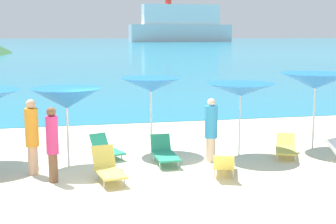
{
  "coord_description": "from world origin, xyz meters",
  "views": [
    {
      "loc": [
        -1.54,
        -11.37,
        3.5
      ],
      "look_at": [
        1.65,
        2.78,
        1.2
      ],
      "focal_mm": 52.25,
      "sensor_mm": 36.0,
      "label": 1
    }
  ],
  "objects": [
    {
      "name": "umbrella_3",
      "position": [
        -1.35,
        1.58,
        1.85
      ],
      "size": [
        2.04,
        2.04,
        2.12
      ],
      "color": "silver",
      "rests_on": "ground_plane"
    },
    {
      "name": "cruise_ship",
      "position": [
        57.78,
        224.07,
        7.93
      ],
      "size": [
        50.4,
        10.11,
        20.88
      ],
      "rotation": [
        0.0,
        0.0,
        0.02
      ],
      "color": "silver",
      "rests_on": "ocean_water"
    },
    {
      "name": "lounge_chair_8",
      "position": [
        2.43,
        -0.1,
        0.32
      ],
      "size": [
        0.96,
        1.48,
        0.67
      ],
      "rotation": [
        0.0,
        0.0,
        2.79
      ],
      "color": "#D8BF4C",
      "rests_on": "ground_plane"
    },
    {
      "name": "ground_plane",
      "position": [
        0.0,
        10.0,
        -0.15
      ],
      "size": [
        50.0,
        100.0,
        0.3
      ],
      "primitive_type": "cube",
      "color": "beige"
    },
    {
      "name": "beachgoer_1",
      "position": [
        2.53,
        1.29,
        0.94
      ],
      "size": [
        0.36,
        0.36,
        1.78
      ],
      "rotation": [
        0.0,
        0.0,
        6.21
      ],
      "color": "beige",
      "rests_on": "ground_plane"
    },
    {
      "name": "lounge_chair_9",
      "position": [
        1.23,
        1.39,
        0.31
      ],
      "size": [
        0.58,
        1.43,
        0.71
      ],
      "rotation": [
        0.0,
        0.0,
        0.0
      ],
      "color": "#268C66",
      "rests_on": "ground_plane"
    },
    {
      "name": "lounge_chair_6",
      "position": [
        -0.44,
        0.05,
        0.34
      ],
      "size": [
        0.77,
        1.39,
        0.78
      ],
      "rotation": [
        0.0,
        0.0,
        0.16
      ],
      "color": "#D8BF4C",
      "rests_on": "ground_plane"
    },
    {
      "name": "umbrella_5",
      "position": [
        3.51,
        1.67,
        1.95
      ],
      "size": [
        2.02,
        2.02,
        2.13
      ],
      "color": "silver",
      "rests_on": "ground_plane"
    },
    {
      "name": "lounge_chair_7",
      "position": [
        4.84,
        1.37,
        0.27
      ],
      "size": [
        1.11,
        1.54,
        0.57
      ],
      "rotation": [
        0.0,
        0.0,
        -0.44
      ],
      "color": "#D8BF4C",
      "rests_on": "ground_plane"
    },
    {
      "name": "umbrella_6",
      "position": [
        6.04,
        2.0,
        2.11
      ],
      "size": [
        2.14,
        2.14,
        2.35
      ],
      "color": "silver",
      "rests_on": "ground_plane"
    },
    {
      "name": "beachgoer_2",
      "position": [
        -1.73,
        0.28,
        0.99
      ],
      "size": [
        0.29,
        0.29,
        1.83
      ],
      "rotation": [
        0.0,
        0.0,
        2.59
      ],
      "color": "brown",
      "rests_on": "ground_plane"
    },
    {
      "name": "umbrella_4",
      "position": [
        1.11,
        2.68,
        2.04
      ],
      "size": [
        1.84,
        1.84,
        2.25
      ],
      "color": "silver",
      "rests_on": "ground_plane"
    },
    {
      "name": "ocean_water",
      "position": [
        0.0,
        227.59,
        0.01
      ],
      "size": [
        650.0,
        440.0,
        0.02
      ],
      "primitive_type": "cube",
      "color": "teal",
      "rests_on": "ground_plane"
    },
    {
      "name": "beachgoer_3",
      "position": [
        -2.23,
        1.05,
        1.03
      ],
      "size": [
        0.33,
        0.33,
        1.92
      ],
      "rotation": [
        0.0,
        0.0,
        4.99
      ],
      "color": "#DBAA84",
      "rests_on": "ground_plane"
    },
    {
      "name": "lounge_chair_4",
      "position": [
        -0.26,
        2.43,
        0.26
      ],
      "size": [
        0.96,
        1.47,
        0.6
      ],
      "rotation": [
        0.0,
        0.0,
        0.35
      ],
      "color": "#268C66",
      "rests_on": "ground_plane"
    }
  ]
}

